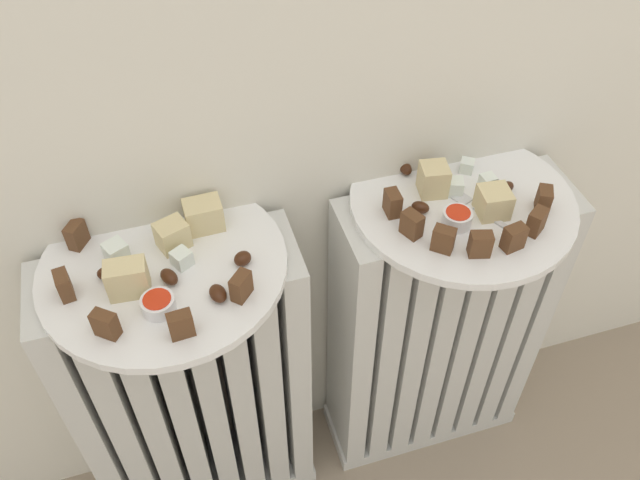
% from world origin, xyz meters
% --- Properties ---
extents(radiator_left, '(0.35, 0.13, 0.58)m').
position_xyz_m(radiator_left, '(-0.20, 0.28, 0.28)').
color(radiator_left, silver).
rests_on(radiator_left, ground_plane).
extents(radiator_right, '(0.35, 0.13, 0.58)m').
position_xyz_m(radiator_right, '(0.20, 0.28, 0.28)').
color(radiator_right, silver).
rests_on(radiator_right, ground_plane).
extents(plate_left, '(0.31, 0.31, 0.01)m').
position_xyz_m(plate_left, '(-0.20, 0.28, 0.58)').
color(plate_left, white).
rests_on(plate_left, radiator_left).
extents(plate_right, '(0.31, 0.31, 0.01)m').
position_xyz_m(plate_right, '(0.20, 0.28, 0.58)').
color(plate_right, white).
rests_on(plate_right, radiator_right).
extents(dark_cake_slice_left_0, '(0.03, 0.03, 0.03)m').
position_xyz_m(dark_cake_slice_left_0, '(-0.30, 0.34, 0.61)').
color(dark_cake_slice_left_0, '#56351E').
rests_on(dark_cake_slice_left_0, plate_left).
extents(dark_cake_slice_left_1, '(0.02, 0.03, 0.03)m').
position_xyz_m(dark_cake_slice_left_1, '(-0.32, 0.26, 0.61)').
color(dark_cake_slice_left_1, '#56351E').
rests_on(dark_cake_slice_left_1, plate_left).
extents(dark_cake_slice_left_2, '(0.03, 0.03, 0.03)m').
position_xyz_m(dark_cake_slice_left_2, '(-0.28, 0.19, 0.61)').
color(dark_cake_slice_left_2, '#56351E').
rests_on(dark_cake_slice_left_2, plate_left).
extents(dark_cake_slice_left_3, '(0.03, 0.02, 0.03)m').
position_xyz_m(dark_cake_slice_left_3, '(-0.20, 0.16, 0.61)').
color(dark_cake_slice_left_3, '#56351E').
rests_on(dark_cake_slice_left_3, plate_left).
extents(dark_cake_slice_left_4, '(0.03, 0.03, 0.03)m').
position_xyz_m(dark_cake_slice_left_4, '(-0.12, 0.20, 0.61)').
color(dark_cake_slice_left_4, '#56351E').
rests_on(dark_cake_slice_left_4, plate_left).
extents(marble_cake_slice_left_0, '(0.05, 0.04, 0.04)m').
position_xyz_m(marble_cake_slice_left_0, '(-0.14, 0.33, 0.61)').
color(marble_cake_slice_left_0, beige).
rests_on(marble_cake_slice_left_0, plate_left).
extents(marble_cake_slice_left_1, '(0.05, 0.03, 0.05)m').
position_xyz_m(marble_cake_slice_left_1, '(-0.25, 0.25, 0.61)').
color(marble_cake_slice_left_1, beige).
rests_on(marble_cake_slice_left_1, plate_left).
extents(marble_cake_slice_left_2, '(0.05, 0.04, 0.04)m').
position_xyz_m(marble_cake_slice_left_2, '(-0.19, 0.31, 0.61)').
color(marble_cake_slice_left_2, beige).
rests_on(marble_cake_slice_left_2, plate_left).
extents(turkish_delight_left_0, '(0.03, 0.03, 0.02)m').
position_xyz_m(turkish_delight_left_0, '(-0.18, 0.27, 0.60)').
color(turkish_delight_left_0, white).
rests_on(turkish_delight_left_0, plate_left).
extents(turkish_delight_left_1, '(0.03, 0.03, 0.03)m').
position_xyz_m(turkish_delight_left_1, '(-0.26, 0.30, 0.60)').
color(turkish_delight_left_1, white).
rests_on(turkish_delight_left_1, plate_left).
extents(medjool_date_left_0, '(0.02, 0.03, 0.02)m').
position_xyz_m(medjool_date_left_0, '(-0.15, 0.21, 0.60)').
color(medjool_date_left_0, '#3D1E0F').
rests_on(medjool_date_left_0, plate_left).
extents(medjool_date_left_1, '(0.03, 0.03, 0.02)m').
position_xyz_m(medjool_date_left_1, '(-0.11, 0.25, 0.60)').
color(medjool_date_left_1, '#3D1E0F').
rests_on(medjool_date_left_1, plate_left).
extents(medjool_date_left_2, '(0.02, 0.02, 0.02)m').
position_xyz_m(medjool_date_left_2, '(-0.27, 0.27, 0.60)').
color(medjool_date_left_2, '#3D1E0F').
rests_on(medjool_date_left_2, plate_left).
extents(medjool_date_left_3, '(0.03, 0.03, 0.02)m').
position_xyz_m(medjool_date_left_3, '(-0.20, 0.25, 0.60)').
color(medjool_date_left_3, '#3D1E0F').
rests_on(medjool_date_left_3, plate_left).
extents(jam_bowl_left, '(0.04, 0.04, 0.02)m').
position_xyz_m(jam_bowl_left, '(-0.22, 0.21, 0.60)').
color(jam_bowl_left, white).
rests_on(jam_bowl_left, plate_left).
extents(dark_cake_slice_right_0, '(0.02, 0.03, 0.03)m').
position_xyz_m(dark_cake_slice_right_0, '(0.10, 0.28, 0.61)').
color(dark_cake_slice_right_0, '#56351E').
rests_on(dark_cake_slice_right_0, plate_right).
extents(dark_cake_slice_right_1, '(0.03, 0.03, 0.03)m').
position_xyz_m(dark_cake_slice_right_1, '(0.11, 0.24, 0.61)').
color(dark_cake_slice_right_1, '#56351E').
rests_on(dark_cake_slice_right_1, plate_right).
extents(dark_cake_slice_right_2, '(0.03, 0.03, 0.03)m').
position_xyz_m(dark_cake_slice_right_2, '(0.14, 0.20, 0.61)').
color(dark_cake_slice_right_2, '#56351E').
rests_on(dark_cake_slice_right_2, plate_right).
extents(dark_cake_slice_right_3, '(0.03, 0.02, 0.03)m').
position_xyz_m(dark_cake_slice_right_3, '(0.18, 0.18, 0.61)').
color(dark_cake_slice_right_3, '#56351E').
rests_on(dark_cake_slice_right_3, plate_right).
extents(dark_cake_slice_right_4, '(0.03, 0.02, 0.03)m').
position_xyz_m(dark_cake_slice_right_4, '(0.22, 0.18, 0.61)').
color(dark_cake_slice_right_4, '#56351E').
rests_on(dark_cake_slice_right_4, plate_right).
extents(dark_cake_slice_right_5, '(0.03, 0.03, 0.03)m').
position_xyz_m(dark_cake_slice_right_5, '(0.26, 0.20, 0.61)').
color(dark_cake_slice_right_5, '#56351E').
rests_on(dark_cake_slice_right_5, plate_right).
extents(dark_cake_slice_right_6, '(0.03, 0.03, 0.03)m').
position_xyz_m(dark_cake_slice_right_6, '(0.29, 0.23, 0.61)').
color(dark_cake_slice_right_6, '#56351E').
rests_on(dark_cake_slice_right_6, plate_right).
extents(marble_cake_slice_right_0, '(0.04, 0.04, 0.04)m').
position_xyz_m(marble_cake_slice_right_0, '(0.23, 0.24, 0.61)').
color(marble_cake_slice_right_0, beige).
rests_on(marble_cake_slice_right_0, plate_right).
extents(marble_cake_slice_right_1, '(0.04, 0.04, 0.04)m').
position_xyz_m(marble_cake_slice_right_1, '(0.17, 0.31, 0.61)').
color(marble_cake_slice_right_1, beige).
rests_on(marble_cake_slice_right_1, plate_right).
extents(turkish_delight_right_0, '(0.03, 0.03, 0.02)m').
position_xyz_m(turkish_delight_right_0, '(0.20, 0.30, 0.60)').
color(turkish_delight_right_0, white).
rests_on(turkish_delight_right_0, plate_right).
extents(turkish_delight_right_1, '(0.02, 0.02, 0.02)m').
position_xyz_m(turkish_delight_right_1, '(0.25, 0.29, 0.60)').
color(turkish_delight_right_1, white).
rests_on(turkish_delight_right_1, plate_right).
extents(turkish_delight_right_2, '(0.03, 0.03, 0.02)m').
position_xyz_m(turkish_delight_right_2, '(0.23, 0.33, 0.60)').
color(turkish_delight_right_2, white).
rests_on(turkish_delight_right_2, plate_right).
extents(medjool_date_right_0, '(0.03, 0.03, 0.02)m').
position_xyz_m(medjool_date_right_0, '(0.18, 0.34, 0.60)').
color(medjool_date_right_0, '#3D1E0F').
rests_on(medjool_date_right_0, plate_right).
extents(medjool_date_right_1, '(0.03, 0.02, 0.02)m').
position_xyz_m(medjool_date_right_1, '(0.26, 0.27, 0.60)').
color(medjool_date_right_1, '#3D1E0F').
rests_on(medjool_date_right_1, plate_right).
extents(medjool_date_right_2, '(0.02, 0.03, 0.02)m').
position_xyz_m(medjool_date_right_2, '(0.15, 0.36, 0.60)').
color(medjool_date_right_2, '#3D1E0F').
rests_on(medjool_date_right_2, plate_right).
extents(medjool_date_right_3, '(0.03, 0.03, 0.02)m').
position_xyz_m(medjool_date_right_3, '(0.14, 0.27, 0.60)').
color(medjool_date_right_3, '#3D1E0F').
rests_on(medjool_date_right_3, plate_right).
extents(jam_bowl_right, '(0.04, 0.04, 0.02)m').
position_xyz_m(jam_bowl_right, '(0.17, 0.24, 0.60)').
color(jam_bowl_right, white).
rests_on(jam_bowl_right, plate_right).
extents(fork, '(0.05, 0.09, 0.00)m').
position_xyz_m(fork, '(0.21, 0.25, 0.59)').
color(fork, silver).
rests_on(fork, plate_right).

